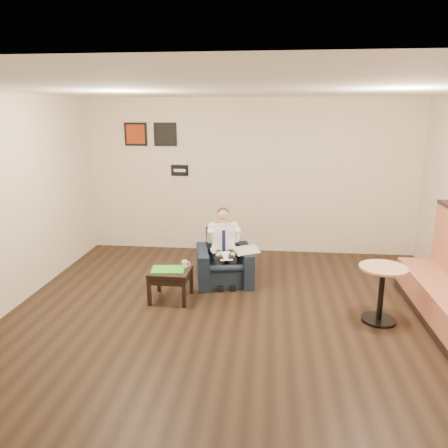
# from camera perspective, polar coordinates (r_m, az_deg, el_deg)

# --- Properties ---
(ground) EXTENTS (6.00, 6.00, 0.00)m
(ground) POSITION_cam_1_polar(r_m,az_deg,el_deg) (5.55, 1.65, -12.95)
(ground) COLOR black
(ground) RESTS_ON ground
(wall_back) EXTENTS (6.00, 0.02, 2.80)m
(wall_back) POSITION_cam_1_polar(r_m,az_deg,el_deg) (8.00, 3.44, 6.18)
(wall_back) COLOR #F1DEC5
(wall_back) RESTS_ON ground
(wall_front) EXTENTS (6.00, 0.02, 2.80)m
(wall_front) POSITION_cam_1_polar(r_m,az_deg,el_deg) (2.26, -4.41, -16.35)
(wall_front) COLOR #F1DEC5
(wall_front) RESTS_ON ground
(ceiling) EXTENTS (6.00, 6.00, 0.02)m
(ceiling) POSITION_cam_1_polar(r_m,az_deg,el_deg) (4.93, 1.89, 17.32)
(ceiling) COLOR white
(ceiling) RESTS_ON wall_back
(seating_sign) EXTENTS (0.32, 0.02, 0.20)m
(seating_sign) POSITION_cam_1_polar(r_m,az_deg,el_deg) (8.14, -5.80, 6.99)
(seating_sign) COLOR black
(seating_sign) RESTS_ON wall_back
(art_print_left) EXTENTS (0.42, 0.03, 0.42)m
(art_print_left) POSITION_cam_1_polar(r_m,az_deg,el_deg) (8.28, -11.45, 11.43)
(art_print_left) COLOR maroon
(art_print_left) RESTS_ON wall_back
(art_print_right) EXTENTS (0.42, 0.03, 0.42)m
(art_print_right) POSITION_cam_1_polar(r_m,az_deg,el_deg) (8.13, -7.68, 11.53)
(art_print_right) COLOR black
(art_print_right) RESTS_ON wall_back
(armchair) EXTENTS (0.97, 0.97, 0.79)m
(armchair) POSITION_cam_1_polar(r_m,az_deg,el_deg) (6.66, 0.03, -4.43)
(armchair) COLOR black
(armchair) RESTS_ON ground
(seated_man) EXTENTS (0.66, 0.86, 1.08)m
(seated_man) POSITION_cam_1_polar(r_m,az_deg,el_deg) (6.52, 0.12, -3.51)
(seated_man) COLOR white
(seated_man) RESTS_ON armchair
(lap_papers) EXTENTS (0.24, 0.30, 0.01)m
(lap_papers) POSITION_cam_1_polar(r_m,az_deg,el_deg) (6.45, 0.20, -4.22)
(lap_papers) COLOR white
(lap_papers) RESTS_ON seated_man
(newspaper) EXTENTS (0.44, 0.50, 0.01)m
(newspaper) POSITION_cam_1_polar(r_m,az_deg,el_deg) (6.57, 2.98, -3.40)
(newspaper) COLOR silver
(newspaper) RESTS_ON armchair
(side_table) EXTENTS (0.55, 0.55, 0.44)m
(side_table) POSITION_cam_1_polar(r_m,az_deg,el_deg) (6.18, -6.95, -7.82)
(side_table) COLOR black
(side_table) RESTS_ON ground
(green_folder) EXTENTS (0.47, 0.36, 0.01)m
(green_folder) POSITION_cam_1_polar(r_m,az_deg,el_deg) (6.09, -7.33, -5.90)
(green_folder) COLOR green
(green_folder) RESTS_ON side_table
(coffee_mug) EXTENTS (0.08, 0.08, 0.09)m
(coffee_mug) POSITION_cam_1_polar(r_m,az_deg,el_deg) (6.15, -5.16, -5.21)
(coffee_mug) COLOR white
(coffee_mug) RESTS_ON side_table
(smartphone) EXTENTS (0.15, 0.09, 0.01)m
(smartphone) POSITION_cam_1_polar(r_m,az_deg,el_deg) (6.23, -6.22, -5.39)
(smartphone) COLOR black
(smartphone) RESTS_ON side_table
(cafe_table) EXTENTS (0.60, 0.60, 0.72)m
(cafe_table) POSITION_cam_1_polar(r_m,az_deg,el_deg) (5.81, 19.82, -8.62)
(cafe_table) COLOR tan
(cafe_table) RESTS_ON ground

